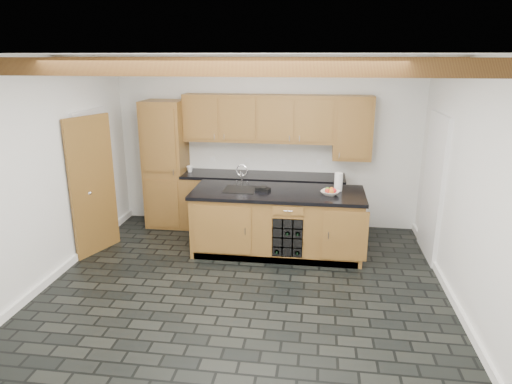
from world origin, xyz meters
The scene contains 10 objects.
ground centered at (0.00, 0.00, 0.00)m, with size 5.00×5.00×0.00m, color black.
room_shell centered at (-0.09, 0.53, 1.53)m, with size 5.01×5.00×5.00m.
back_cabinetry centered at (-0.38, 2.24, 0.98)m, with size 3.65×0.62×2.20m.
island centered at (0.31, 1.28, 0.46)m, with size 2.48×0.96×0.93m.
faucet centered at (-0.25, 1.33, 0.96)m, with size 0.45×0.40×0.34m.
kitchen_scale centered at (0.09, 1.28, 0.96)m, with size 0.23×0.18×0.06m.
fruit_bowl centered at (1.04, 1.21, 0.96)m, with size 0.25×0.25×0.06m, color silver.
fruit_cluster centered at (1.04, 1.21, 0.99)m, with size 0.16×0.17×0.07m.
paper_towel centered at (1.15, 1.44, 1.06)m, with size 0.12×0.12×0.26m, color white.
mug centered at (-1.25, 2.21, 0.98)m, with size 0.11×0.11×0.10m, color white.
Camera 1 is at (0.85, -4.93, 2.79)m, focal length 32.00 mm.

